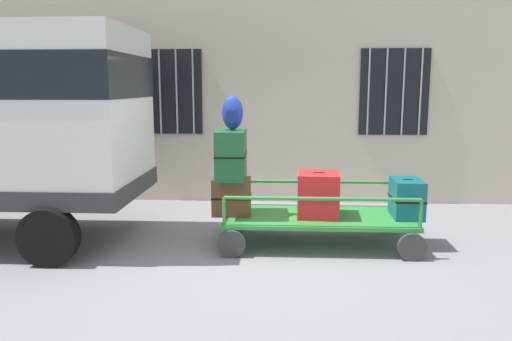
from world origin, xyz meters
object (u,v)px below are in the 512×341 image
Objects in this scene: luggage_cart at (318,219)px; suitcase_left_middle at (231,154)px; suitcase_left_bottom at (232,196)px; backpack at (233,113)px; suitcase_center_bottom at (407,198)px; suitcase_midleft_bottom at (318,194)px.

luggage_cart is 1.45m from suitcase_left_middle.
suitcase_left_bottom is 1.21× the size of backpack.
suitcase_center_bottom is (1.16, -0.01, 0.31)m from luggage_cart.
suitcase_midleft_bottom is 1.49× the size of backpack.
suitcase_center_bottom is at bearing -0.26° from luggage_cart.
suitcase_left_middle reaches higher than luggage_cart.
suitcase_left_middle is (-1.16, -0.04, 0.88)m from luggage_cart.
suitcase_left_bottom is 1.16m from suitcase_midleft_bottom.
backpack reaches higher than suitcase_left_bottom.
suitcase_center_bottom is (2.31, 0.01, 0.00)m from suitcase_left_bottom.
backpack is at bearing -179.22° from suitcase_center_bottom.
backpack is at bearing -178.36° from suitcase_midleft_bottom.
luggage_cart is 4.33× the size of suitcase_center_bottom.
backpack is at bearing 1.92° from suitcase_left_middle.
suitcase_left_middle reaches higher than suitcase_midleft_bottom.
backpack is (0.02, -0.02, 1.12)m from suitcase_left_bottom.
suitcase_left_bottom reaches higher than luggage_cart.
suitcase_left_middle is 1.12× the size of suitcase_midleft_bottom.
suitcase_midleft_bottom is at bearing 179.93° from suitcase_center_bottom.
suitcase_midleft_bottom is at bearing 0.39° from suitcase_left_bottom.
suitcase_center_bottom reaches higher than luggage_cart.
suitcase_center_bottom is at bearing 0.16° from suitcase_left_bottom.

